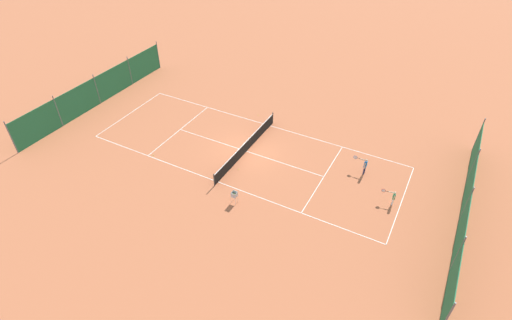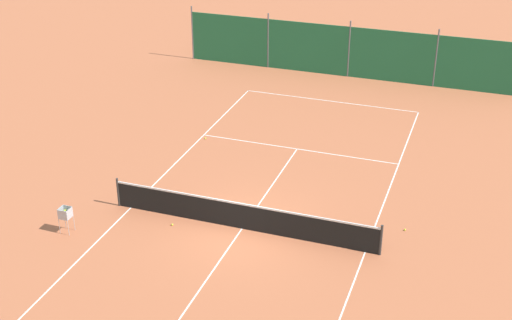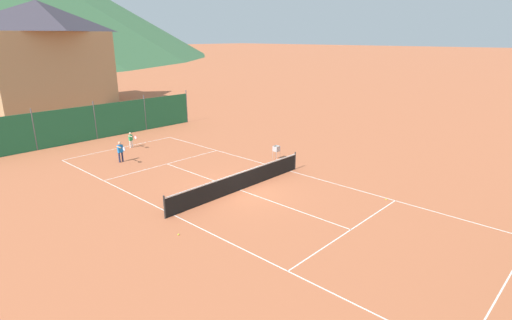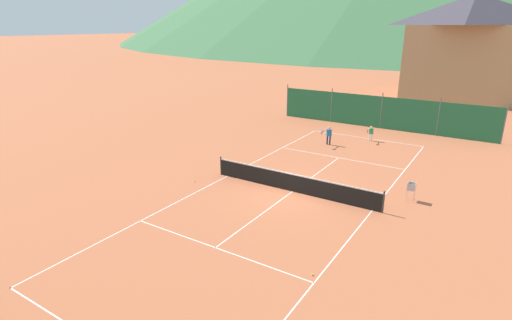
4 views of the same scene
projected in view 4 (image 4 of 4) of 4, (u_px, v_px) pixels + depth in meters
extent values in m
plane|color=#B7603D|center=(293.00, 191.00, 20.34)|extent=(600.00, 600.00, 0.00)
cube|color=white|center=(366.00, 138.00, 29.86)|extent=(8.25, 0.05, 0.01)
cube|color=white|center=(228.00, 176.00, 22.42)|extent=(0.05, 23.85, 0.01)
cube|color=white|center=(372.00, 210.00, 18.27)|extent=(0.05, 23.85, 0.01)
cube|color=white|center=(339.00, 158.00, 25.46)|extent=(8.20, 0.05, 0.01)
cube|color=white|center=(215.00, 248.00, 15.22)|extent=(8.20, 0.05, 0.01)
cube|color=white|center=(293.00, 191.00, 20.34)|extent=(0.05, 12.80, 0.01)
cylinder|color=#2D2D2D|center=(221.00, 166.00, 22.47)|extent=(0.08, 0.08, 1.06)
cylinder|color=#2D2D2D|center=(383.00, 202.00, 17.87)|extent=(0.08, 0.08, 1.06)
cube|color=black|center=(293.00, 183.00, 20.20)|extent=(9.10, 0.02, 0.91)
cube|color=white|center=(293.00, 174.00, 20.04)|extent=(9.10, 0.04, 0.06)
cube|color=#236B42|center=(381.00, 112.00, 32.32)|extent=(17.20, 0.04, 2.60)
cylinder|color=#59595E|center=(287.00, 100.00, 36.62)|extent=(0.08, 0.08, 2.90)
cylinder|color=#59595E|center=(331.00, 105.00, 34.45)|extent=(0.08, 0.08, 2.90)
cylinder|color=#59595E|center=(381.00, 111.00, 32.27)|extent=(0.08, 0.08, 2.90)
cylinder|color=#59595E|center=(438.00, 117.00, 30.10)|extent=(0.08, 0.08, 2.90)
cylinder|color=#59595E|center=(504.00, 124.00, 27.92)|extent=(0.08, 0.08, 2.90)
cylinder|color=#23284C|center=(330.00, 141.00, 28.11)|extent=(0.11, 0.11, 0.62)
cylinder|color=#23284C|center=(327.00, 140.00, 28.21)|extent=(0.11, 0.11, 0.62)
cube|color=blue|center=(329.00, 133.00, 27.98)|extent=(0.30, 0.17, 0.48)
sphere|color=tan|center=(329.00, 128.00, 27.86)|extent=(0.19, 0.19, 0.19)
cylinder|color=tan|center=(332.00, 133.00, 27.88)|extent=(0.07, 0.07, 0.48)
cylinder|color=tan|center=(325.00, 131.00, 27.82)|extent=(0.07, 0.48, 0.07)
cylinder|color=black|center=(323.00, 132.00, 27.54)|extent=(0.03, 0.22, 0.03)
torus|color=#1E4CB2|center=(322.00, 132.00, 27.35)|extent=(0.02, 0.28, 0.28)
cylinder|color=silver|center=(322.00, 132.00, 27.35)|extent=(0.00, 0.25, 0.25)
cylinder|color=white|center=(372.00, 137.00, 29.09)|extent=(0.09, 0.09, 0.52)
cylinder|color=white|center=(369.00, 137.00, 29.15)|extent=(0.09, 0.09, 0.52)
cube|color=#239E5B|center=(371.00, 131.00, 28.97)|extent=(0.27, 0.18, 0.40)
sphere|color=beige|center=(371.00, 127.00, 28.87)|extent=(0.16, 0.16, 0.16)
cylinder|color=beige|center=(373.00, 131.00, 28.91)|extent=(0.06, 0.06, 0.40)
cylinder|color=beige|center=(369.00, 129.00, 28.80)|extent=(0.12, 0.41, 0.06)
cylinder|color=black|center=(368.00, 130.00, 28.55)|extent=(0.06, 0.19, 0.03)
torus|color=red|center=(368.00, 131.00, 28.34)|extent=(0.07, 0.28, 0.28)
cylinder|color=silver|center=(368.00, 131.00, 28.34)|extent=(0.04, 0.25, 0.25)
sphere|color=#CCE033|center=(312.00, 275.00, 13.53)|extent=(0.07, 0.07, 0.07)
sphere|color=#CCE033|center=(195.00, 181.00, 21.57)|extent=(0.07, 0.07, 0.07)
sphere|color=#CCE033|center=(339.00, 196.00, 19.67)|extent=(0.07, 0.07, 0.07)
cylinder|color=#B7B7BC|center=(406.00, 196.00, 19.18)|extent=(0.02, 0.02, 0.55)
cylinder|color=#B7B7BC|center=(413.00, 197.00, 19.01)|extent=(0.02, 0.02, 0.55)
cylinder|color=#B7B7BC|center=(408.00, 193.00, 19.45)|extent=(0.02, 0.02, 0.55)
cylinder|color=#B7B7BC|center=(415.00, 195.00, 19.28)|extent=(0.02, 0.02, 0.55)
cube|color=#B7B7BC|center=(411.00, 190.00, 19.14)|extent=(0.34, 0.34, 0.02)
cube|color=#B7B7BC|center=(411.00, 188.00, 18.95)|extent=(0.34, 0.02, 0.34)
cube|color=#B7B7BC|center=(412.00, 185.00, 19.22)|extent=(0.34, 0.02, 0.34)
cube|color=#B7B7BC|center=(408.00, 186.00, 19.17)|extent=(0.02, 0.34, 0.34)
cube|color=#B7B7BC|center=(415.00, 187.00, 19.00)|extent=(0.02, 0.34, 0.34)
sphere|color=#CCE033|center=(409.00, 188.00, 19.23)|extent=(0.07, 0.07, 0.07)
sphere|color=#CCE033|center=(411.00, 189.00, 19.08)|extent=(0.07, 0.07, 0.07)
sphere|color=#CCE033|center=(412.00, 189.00, 19.17)|extent=(0.07, 0.07, 0.07)
sphere|color=#CCE033|center=(409.00, 189.00, 19.16)|extent=(0.07, 0.07, 0.07)
sphere|color=#CCE033|center=(411.00, 190.00, 19.01)|extent=(0.07, 0.07, 0.07)
sphere|color=#CCE033|center=(413.00, 189.00, 19.07)|extent=(0.07, 0.07, 0.07)
sphere|color=#CCE033|center=(410.00, 187.00, 19.21)|extent=(0.07, 0.07, 0.07)
sphere|color=#CCE033|center=(410.00, 189.00, 19.02)|extent=(0.07, 0.07, 0.07)
sphere|color=#CCE033|center=(410.00, 187.00, 19.21)|extent=(0.07, 0.07, 0.07)
sphere|color=#CCE033|center=(413.00, 189.00, 19.02)|extent=(0.07, 0.07, 0.07)
sphere|color=#CCE033|center=(410.00, 188.00, 19.04)|extent=(0.07, 0.07, 0.07)
sphere|color=#CCE033|center=(411.00, 187.00, 19.23)|extent=(0.07, 0.07, 0.07)
sphere|color=#CCE033|center=(413.00, 188.00, 18.94)|extent=(0.07, 0.07, 0.07)
sphere|color=#CCE033|center=(411.00, 187.00, 19.07)|extent=(0.07, 0.07, 0.07)
cube|color=tan|center=(466.00, 63.00, 44.71)|extent=(12.00, 9.00, 8.00)
pyramid|color=#38333D|center=(475.00, 9.00, 42.90)|extent=(13.00, 10.00, 3.20)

